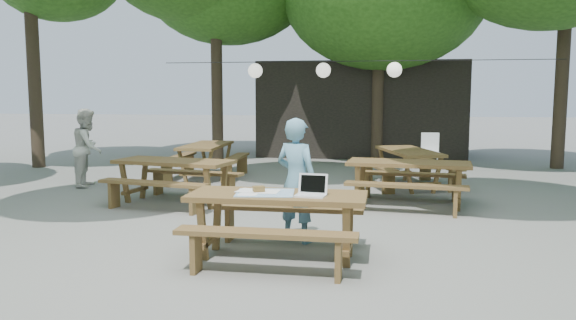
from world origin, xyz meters
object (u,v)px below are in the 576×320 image
(picnic_table_nw, at_px, (174,181))
(woman, at_px, (296,180))
(second_person, at_px, (88,148))
(plastic_chair, at_px, (431,159))
(main_picnic_table, at_px, (278,225))

(picnic_table_nw, relative_size, woman, 1.37)
(second_person, bearing_deg, plastic_chair, -74.92)
(plastic_chair, bearing_deg, main_picnic_table, -112.13)
(main_picnic_table, relative_size, woman, 1.27)
(picnic_table_nw, xyz_separation_m, woman, (2.44, -2.08, 0.40))
(second_person, bearing_deg, woman, -139.16)
(woman, height_order, second_person, same)
(picnic_table_nw, bearing_deg, woman, -30.26)
(main_picnic_table, xyz_separation_m, second_person, (-4.72, 4.27, 0.40))
(woman, bearing_deg, picnic_table_nw, -15.72)
(second_person, bearing_deg, picnic_table_nw, -133.98)
(main_picnic_table, bearing_deg, plastic_chair, 73.90)
(picnic_table_nw, relative_size, second_person, 1.37)
(picnic_table_nw, distance_m, woman, 3.23)
(second_person, distance_m, plastic_chair, 8.00)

